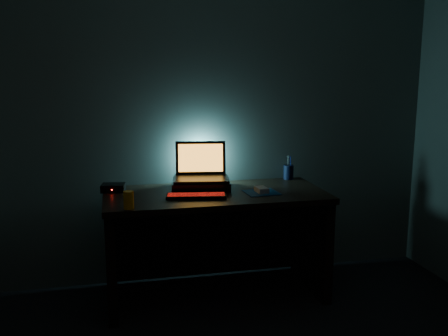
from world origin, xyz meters
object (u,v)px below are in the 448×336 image
at_px(juice_glass, 129,200).
at_px(laptop, 201,170).
at_px(pen_cup, 288,172).
at_px(keyboard, 196,196).
at_px(mouse, 261,190).
at_px(router, 113,188).

bearing_deg(juice_glass, laptop, 42.32).
distance_m(pen_cup, juice_glass, 1.36).
bearing_deg(keyboard, mouse, 14.42).
xyz_separation_m(keyboard, mouse, (0.46, 0.04, 0.01)).
bearing_deg(router, laptop, 9.86).
bearing_deg(keyboard, router, 159.99).
height_order(pen_cup, router, pen_cup).
bearing_deg(pen_cup, router, -174.78).
bearing_deg(pen_cup, mouse, -131.04).
xyz_separation_m(pen_cup, router, (-1.31, -0.12, -0.03)).
relative_size(laptop, mouse, 3.68).
xyz_separation_m(laptop, pen_cup, (0.70, 0.11, -0.07)).
relative_size(keyboard, pen_cup, 3.70).
bearing_deg(router, juice_glass, -69.95).
distance_m(laptop, juice_glass, 0.71).
distance_m(mouse, juice_glass, 0.92).
bearing_deg(keyboard, pen_cup, 37.50).
relative_size(laptop, router, 2.39).
relative_size(keyboard, mouse, 3.57).
relative_size(pen_cup, router, 0.63).
bearing_deg(mouse, keyboard, -179.51).
relative_size(keyboard, juice_glass, 3.78).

